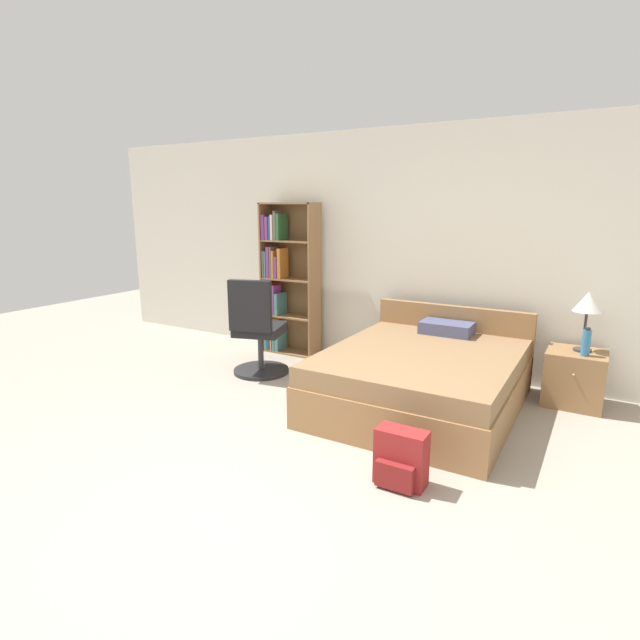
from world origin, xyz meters
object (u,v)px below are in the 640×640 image
object	(u,v)px
bookshelf	(284,279)
backpack_red	(401,459)
office_chair	(257,333)
water_bottle	(586,342)
bed	(424,377)
table_lamp	(588,304)
nightstand	(574,378)

from	to	relation	value
bookshelf	backpack_red	bearing A→B (deg)	-42.24
office_chair	water_bottle	bearing A→B (deg)	12.97
bed	table_lamp	world-z (taller)	table_lamp
bookshelf	water_bottle	size ratio (longest dim) A/B	7.13
table_lamp	water_bottle	distance (m)	0.35
bed	table_lamp	bearing A→B (deg)	32.94
office_chair	water_bottle	world-z (taller)	office_chair
bookshelf	office_chair	world-z (taller)	bookshelf
nightstand	backpack_red	distance (m)	2.25
office_chair	water_bottle	distance (m)	3.12
bookshelf	backpack_red	world-z (taller)	bookshelf
bed	backpack_red	bearing A→B (deg)	-77.07
office_chair	nightstand	size ratio (longest dim) A/B	2.10
bookshelf	table_lamp	distance (m)	3.27
bed	office_chair	bearing A→B (deg)	-177.67
office_chair	nightstand	distance (m)	3.09
table_lamp	backpack_red	xyz separation A→B (m)	(-0.90, -2.12, -0.75)
office_chair	backpack_red	bearing A→B (deg)	-30.93
nightstand	water_bottle	size ratio (longest dim) A/B	1.97
nightstand	table_lamp	world-z (taller)	table_lamp
nightstand	water_bottle	bearing A→B (deg)	-62.16
water_bottle	backpack_red	world-z (taller)	water_bottle
backpack_red	table_lamp	bearing A→B (deg)	67.04
nightstand	office_chair	bearing A→B (deg)	-164.68
table_lamp	backpack_red	size ratio (longest dim) A/B	1.43
water_bottle	office_chair	bearing A→B (deg)	-167.03
bookshelf	water_bottle	bearing A→B (deg)	-3.25
bookshelf	office_chair	distance (m)	1.03
backpack_red	bed	bearing A→B (deg)	102.93
bookshelf	water_bottle	distance (m)	3.31
bookshelf	bed	distance (m)	2.31
bookshelf	nightstand	size ratio (longest dim) A/B	3.62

